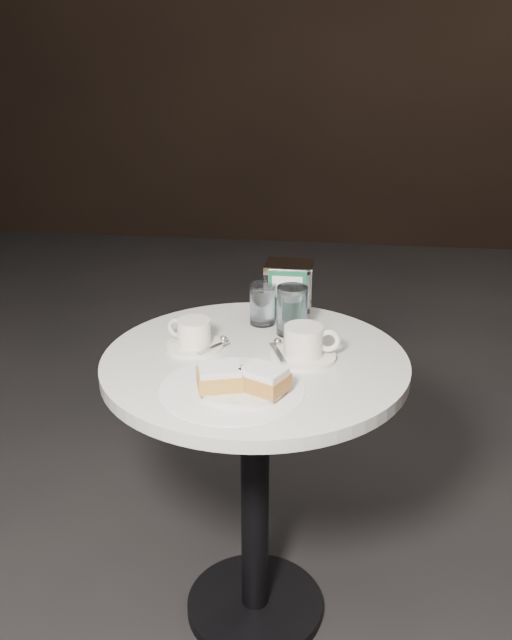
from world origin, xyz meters
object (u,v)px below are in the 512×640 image
at_px(beignet_plate, 242,381).
at_px(water_glass_right, 292,311).
at_px(cafe_table, 255,433).
at_px(coffee_cup_right, 304,345).
at_px(coffee_cup_left, 194,336).
at_px(napkin_dispenser, 289,289).
at_px(water_glass_left, 263,305).

height_order(beignet_plate, water_glass_right, water_glass_right).
bearing_deg(cafe_table, coffee_cup_right, 6.28).
relative_size(beignet_plate, coffee_cup_left, 1.16).
bearing_deg(cafe_table, napkin_dispenser, 79.01).
distance_m(coffee_cup_left, napkin_dispenser, 0.31).
xyz_separation_m(water_glass_right, napkin_dispenser, (-0.02, 0.12, 0.01)).
height_order(coffee_cup_right, napkin_dispenser, napkin_dispenser).
height_order(water_glass_right, napkin_dispenser, napkin_dispenser).
bearing_deg(coffee_cup_left, water_glass_right, 48.45).
height_order(cafe_table, beignet_plate, beignet_plate).
distance_m(cafe_table, beignet_plate, 0.28).
bearing_deg(cafe_table, water_glass_right, 64.86).
relative_size(coffee_cup_left, water_glass_left, 1.66).
xyz_separation_m(coffee_cup_left, water_glass_left, (0.14, 0.17, 0.02)).
bearing_deg(coffee_cup_left, cafe_table, 7.02).
height_order(coffee_cup_right, water_glass_right, water_glass_right).
bearing_deg(water_glass_left, napkin_dispenser, 47.66).
bearing_deg(water_glass_right, coffee_cup_right, -74.20).
height_order(cafe_table, water_glass_right, water_glass_right).
bearing_deg(coffee_cup_right, coffee_cup_left, 168.27).
xyz_separation_m(cafe_table, beignet_plate, (-0.01, -0.16, 0.22)).
xyz_separation_m(coffee_cup_right, water_glass_left, (-0.12, 0.19, 0.02)).
xyz_separation_m(cafe_table, water_glass_left, (-0.01, 0.20, 0.25)).
bearing_deg(coffee_cup_right, napkin_dispenser, 96.50).
bearing_deg(coffee_cup_right, water_glass_right, 99.68).
relative_size(water_glass_right, napkin_dispenser, 0.85).
height_order(coffee_cup_left, water_glass_left, water_glass_left).
height_order(coffee_cup_left, coffee_cup_right, coffee_cup_right).
relative_size(coffee_cup_left, water_glass_right, 1.44).
distance_m(cafe_table, coffee_cup_left, 0.28).
height_order(beignet_plate, napkin_dispenser, napkin_dispenser).
xyz_separation_m(beignet_plate, coffee_cup_left, (-0.14, 0.20, 0.01)).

